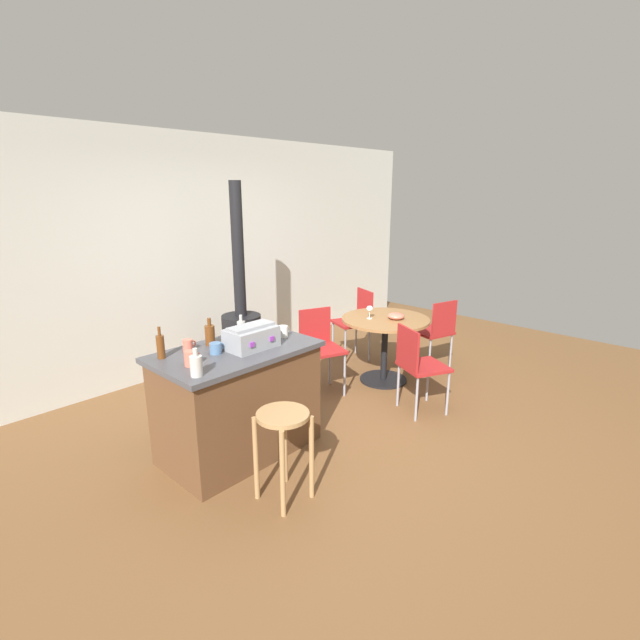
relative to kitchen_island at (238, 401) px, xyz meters
name	(u,v)px	position (x,y,z in m)	size (l,w,h in m)	color
ground_plane	(334,426)	(0.83, -0.30, -0.45)	(8.80, 8.80, 0.00)	brown
back_wall	(187,255)	(0.83, 1.98, 0.90)	(8.00, 0.10, 2.70)	beige
kitchen_island	(238,401)	(0.00, 0.00, 0.00)	(1.26, 0.75, 0.89)	brown
wooden_stool	(283,435)	(-0.17, -0.71, 0.04)	(0.36, 0.36, 0.65)	#A37A4C
dining_table	(385,333)	(2.01, 0.00, 0.11)	(0.96, 0.96, 0.73)	black
folding_chair_near	(418,363)	(1.59, -0.68, 0.06)	(0.54, 0.54, 0.86)	maroon
folding_chair_far	(436,329)	(2.66, -0.26, 0.07)	(0.49, 0.49, 0.86)	maroon
folding_chair_left	(356,318)	(2.36, 0.69, 0.08)	(0.52, 0.52, 0.88)	maroon
folding_chair_right	(320,344)	(1.32, 0.34, 0.08)	(0.52, 0.52, 0.88)	maroon
wood_stove	(242,332)	(1.02, 1.27, 0.09)	(0.44, 0.45, 2.18)	black
toolbox	(251,337)	(0.10, -0.07, 0.53)	(0.39, 0.26, 0.19)	gray
bottle_0	(241,329)	(0.21, 0.19, 0.52)	(0.07, 0.07, 0.20)	#B7B2AD
bottle_1	(161,346)	(-0.50, 0.23, 0.53)	(0.06, 0.06, 0.24)	#603314
bottle_2	(196,365)	(-0.51, -0.25, 0.52)	(0.08, 0.08, 0.19)	#B7B2AD
bottle_3	(210,335)	(-0.08, 0.23, 0.53)	(0.08, 0.08, 0.22)	#603314
cup_0	(191,358)	(-0.43, -0.06, 0.49)	(0.12, 0.09, 0.11)	#DB6651
cup_1	(258,332)	(0.32, 0.12, 0.48)	(0.12, 0.08, 0.08)	tan
cup_2	(283,332)	(0.46, -0.05, 0.49)	(0.12, 0.08, 0.10)	white
cup_3	(188,345)	(-0.27, 0.23, 0.49)	(0.11, 0.07, 0.09)	#DB6651
cup_4	(216,348)	(-0.16, 0.02, 0.48)	(0.13, 0.09, 0.08)	#4C7099
wine_glass	(370,309)	(1.87, 0.12, 0.39)	(0.07, 0.07, 0.14)	silver
serving_bowl	(396,316)	(2.05, -0.11, 0.32)	(0.18, 0.18, 0.07)	#DB6651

